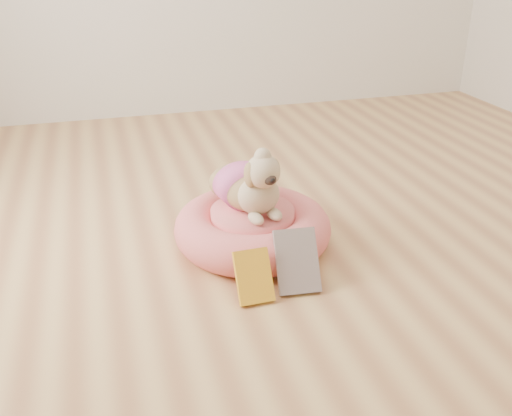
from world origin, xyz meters
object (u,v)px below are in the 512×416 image
object	(u,v)px
book_yellow	(254,276)
book_white	(297,261)
pet_bed	(253,228)
dog	(249,174)

from	to	relation	value
book_yellow	book_white	bearing A→B (deg)	8.79
pet_bed	dog	size ratio (longest dim) A/B	1.58
pet_bed	book_white	world-z (taller)	book_white
book_yellow	pet_bed	bearing A→B (deg)	73.70
dog	book_white	size ratio (longest dim) A/B	1.72
book_white	book_yellow	bearing A→B (deg)	-164.79
pet_bed	book_white	xyz separation A→B (m)	(0.07, -0.33, 0.02)
dog	book_yellow	distance (m)	0.44
pet_bed	book_yellow	xyz separation A→B (m)	(-0.10, -0.36, 0.01)
book_white	dog	bearing A→B (deg)	108.45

